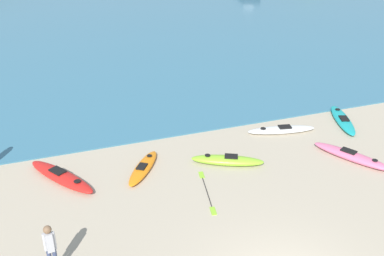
{
  "coord_description": "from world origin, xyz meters",
  "views": [
    {
      "loc": [
        -5.47,
        -7.49,
        9.53
      ],
      "look_at": [
        0.58,
        9.53,
        0.5
      ],
      "focal_mm": 42.0,
      "sensor_mm": 36.0,
      "label": 1
    }
  ],
  "objects_px": {
    "kayak_on_sand_2": "(281,130)",
    "kayak_on_sand_5": "(143,168)",
    "kayak_on_sand_1": "(61,176)",
    "kayak_on_sand_6": "(352,156)",
    "kayak_on_sand_3": "(343,120)",
    "loose_paddle": "(207,192)",
    "kayak_on_sand_0": "(227,160)",
    "person_near_foreground": "(50,247)"
  },
  "relations": [
    {
      "from": "kayak_on_sand_1",
      "to": "kayak_on_sand_6",
      "type": "bearing_deg",
      "value": -12.07
    },
    {
      "from": "kayak_on_sand_1",
      "to": "kayak_on_sand_5",
      "type": "bearing_deg",
      "value": -7.0
    },
    {
      "from": "kayak_on_sand_2",
      "to": "kayak_on_sand_5",
      "type": "xyz_separation_m",
      "value": [
        -6.88,
        -1.14,
        0.0
      ]
    },
    {
      "from": "kayak_on_sand_5",
      "to": "kayak_on_sand_6",
      "type": "height_order",
      "value": "kayak_on_sand_6"
    },
    {
      "from": "kayak_on_sand_5",
      "to": "kayak_on_sand_0",
      "type": "bearing_deg",
      "value": -11.29
    },
    {
      "from": "kayak_on_sand_1",
      "to": "person_near_foreground",
      "type": "bearing_deg",
      "value": -97.04
    },
    {
      "from": "kayak_on_sand_2",
      "to": "kayak_on_sand_3",
      "type": "distance_m",
      "value": 3.34
    },
    {
      "from": "kayak_on_sand_1",
      "to": "kayak_on_sand_5",
      "type": "xyz_separation_m",
      "value": [
        3.14,
        -0.39,
        -0.04
      ]
    },
    {
      "from": "kayak_on_sand_0",
      "to": "kayak_on_sand_6",
      "type": "xyz_separation_m",
      "value": [
        5.01,
        -1.4,
        -0.01
      ]
    },
    {
      "from": "kayak_on_sand_0",
      "to": "loose_paddle",
      "type": "height_order",
      "value": "kayak_on_sand_0"
    },
    {
      "from": "kayak_on_sand_2",
      "to": "kayak_on_sand_6",
      "type": "distance_m",
      "value": 3.54
    },
    {
      "from": "kayak_on_sand_1",
      "to": "loose_paddle",
      "type": "distance_m",
      "value": 5.65
    },
    {
      "from": "kayak_on_sand_0",
      "to": "kayak_on_sand_3",
      "type": "distance_m",
      "value": 7.07
    },
    {
      "from": "kayak_on_sand_0",
      "to": "loose_paddle",
      "type": "bearing_deg",
      "value": -133.63
    },
    {
      "from": "kayak_on_sand_1",
      "to": "kayak_on_sand_2",
      "type": "xyz_separation_m",
      "value": [
        10.02,
        0.75,
        -0.04
      ]
    },
    {
      "from": "kayak_on_sand_2",
      "to": "kayak_on_sand_5",
      "type": "height_order",
      "value": "kayak_on_sand_5"
    },
    {
      "from": "kayak_on_sand_6",
      "to": "person_near_foreground",
      "type": "relative_size",
      "value": 1.95
    },
    {
      "from": "kayak_on_sand_0",
      "to": "kayak_on_sand_5",
      "type": "height_order",
      "value": "kayak_on_sand_0"
    },
    {
      "from": "kayak_on_sand_6",
      "to": "person_near_foreground",
      "type": "height_order",
      "value": "person_near_foreground"
    },
    {
      "from": "loose_paddle",
      "to": "kayak_on_sand_0",
      "type": "bearing_deg",
      "value": 46.37
    },
    {
      "from": "kayak_on_sand_3",
      "to": "loose_paddle",
      "type": "height_order",
      "value": "kayak_on_sand_3"
    },
    {
      "from": "kayak_on_sand_0",
      "to": "kayak_on_sand_6",
      "type": "relative_size",
      "value": 0.89
    },
    {
      "from": "kayak_on_sand_0",
      "to": "kayak_on_sand_6",
      "type": "bearing_deg",
      "value": -15.65
    },
    {
      "from": "kayak_on_sand_0",
      "to": "kayak_on_sand_5",
      "type": "distance_m",
      "value": 3.43
    },
    {
      "from": "kayak_on_sand_2",
      "to": "kayak_on_sand_5",
      "type": "bearing_deg",
      "value": -170.63
    },
    {
      "from": "kayak_on_sand_0",
      "to": "loose_paddle",
      "type": "relative_size",
      "value": 1.07
    },
    {
      "from": "kayak_on_sand_2",
      "to": "person_near_foreground",
      "type": "bearing_deg",
      "value": -151.78
    },
    {
      "from": "loose_paddle",
      "to": "kayak_on_sand_3",
      "type": "bearing_deg",
      "value": 21.59
    },
    {
      "from": "kayak_on_sand_5",
      "to": "person_near_foreground",
      "type": "height_order",
      "value": "person_near_foreground"
    },
    {
      "from": "kayak_on_sand_0",
      "to": "kayak_on_sand_1",
      "type": "xyz_separation_m",
      "value": [
        -6.5,
        1.06,
        -0.01
      ]
    },
    {
      "from": "kayak_on_sand_2",
      "to": "loose_paddle",
      "type": "relative_size",
      "value": 1.18
    },
    {
      "from": "person_near_foreground",
      "to": "loose_paddle",
      "type": "bearing_deg",
      "value": 22.48
    },
    {
      "from": "kayak_on_sand_0",
      "to": "kayak_on_sand_2",
      "type": "xyz_separation_m",
      "value": [
        3.52,
        1.81,
        -0.06
      ]
    },
    {
      "from": "kayak_on_sand_0",
      "to": "kayak_on_sand_5",
      "type": "bearing_deg",
      "value": 168.71
    },
    {
      "from": "kayak_on_sand_6",
      "to": "kayak_on_sand_1",
      "type": "bearing_deg",
      "value": 167.93
    },
    {
      "from": "kayak_on_sand_2",
      "to": "kayak_on_sand_3",
      "type": "bearing_deg",
      "value": -1.31
    },
    {
      "from": "person_near_foreground",
      "to": "loose_paddle",
      "type": "xyz_separation_m",
      "value": [
        5.6,
        2.32,
        -0.96
      ]
    },
    {
      "from": "kayak_on_sand_0",
      "to": "person_near_foreground",
      "type": "height_order",
      "value": "person_near_foreground"
    },
    {
      "from": "kayak_on_sand_5",
      "to": "person_near_foreground",
      "type": "bearing_deg",
      "value": -129.39
    },
    {
      "from": "person_near_foreground",
      "to": "kayak_on_sand_5",
      "type": "bearing_deg",
      "value": 50.61
    },
    {
      "from": "kayak_on_sand_5",
      "to": "loose_paddle",
      "type": "relative_size",
      "value": 0.94
    },
    {
      "from": "kayak_on_sand_2",
      "to": "kayak_on_sand_3",
      "type": "height_order",
      "value": "kayak_on_sand_3"
    }
  ]
}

